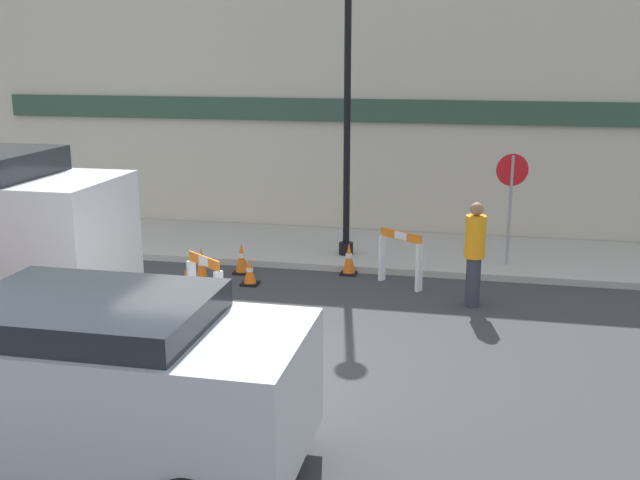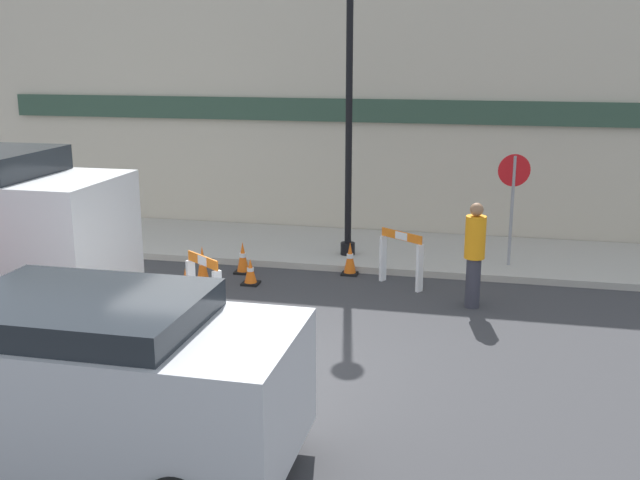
% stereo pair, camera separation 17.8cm
% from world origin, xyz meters
% --- Properties ---
extents(ground_plane, '(60.00, 60.00, 0.00)m').
position_xyz_m(ground_plane, '(0.00, 0.00, 0.00)').
color(ground_plane, '#38383A').
extents(sidewalk_slab, '(18.00, 3.05, 0.13)m').
position_xyz_m(sidewalk_slab, '(0.00, 6.02, 0.06)').
color(sidewalk_slab, '#ADA89E').
rests_on(sidewalk_slab, ground_plane).
extents(storefront_facade, '(18.00, 0.22, 5.50)m').
position_xyz_m(storefront_facade, '(0.00, 7.62, 2.75)').
color(storefront_facade, '#BCB29E').
rests_on(storefront_facade, ground_plane).
extents(streetlamp_post, '(0.44, 0.44, 5.79)m').
position_xyz_m(streetlamp_post, '(0.47, 5.33, 3.82)').
color(streetlamp_post, black).
rests_on(streetlamp_post, sidewalk_slab).
extents(stop_sign, '(0.59, 0.16, 2.11)m').
position_xyz_m(stop_sign, '(3.58, 5.28, 1.54)').
color(stop_sign, gray).
rests_on(stop_sign, sidewalk_slab).
extents(barricade_0, '(0.84, 0.64, 0.99)m').
position_xyz_m(barricade_0, '(1.70, 3.90, 0.55)').
color(barricade_0, white).
rests_on(barricade_0, ground_plane).
extents(barricade_1, '(0.72, 0.59, 1.13)m').
position_xyz_m(barricade_1, '(-0.93, 1.17, 0.60)').
color(barricade_1, white).
rests_on(barricade_1, ground_plane).
extents(traffic_cone_0, '(0.30, 0.30, 0.48)m').
position_xyz_m(traffic_cone_0, '(-0.93, 3.40, 0.23)').
color(traffic_cone_0, black).
rests_on(traffic_cone_0, ground_plane).
extents(traffic_cone_1, '(0.30, 0.30, 0.62)m').
position_xyz_m(traffic_cone_1, '(0.69, 4.40, 0.30)').
color(traffic_cone_1, black).
rests_on(traffic_cone_1, ground_plane).
extents(traffic_cone_2, '(0.30, 0.30, 0.60)m').
position_xyz_m(traffic_cone_2, '(-1.29, 4.05, 0.29)').
color(traffic_cone_2, black).
rests_on(traffic_cone_2, ground_plane).
extents(traffic_cone_3, '(0.30, 0.30, 0.62)m').
position_xyz_m(traffic_cone_3, '(-1.62, 2.10, 0.30)').
color(traffic_cone_3, black).
rests_on(traffic_cone_3, ground_plane).
extents(traffic_cone_4, '(0.30, 0.30, 0.69)m').
position_xyz_m(traffic_cone_4, '(-1.79, 3.27, 0.33)').
color(traffic_cone_4, black).
rests_on(traffic_cone_4, ground_plane).
extents(person_worker, '(0.39, 0.39, 1.74)m').
position_xyz_m(person_worker, '(2.97, 3.04, 0.94)').
color(person_worker, '#33333D').
rests_on(person_worker, ground_plane).
extents(parked_car_1, '(4.18, 2.03, 1.80)m').
position_xyz_m(parked_car_1, '(-0.60, -2.72, 1.01)').
color(parked_car_1, '#B7BABF').
rests_on(parked_car_1, ground_plane).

